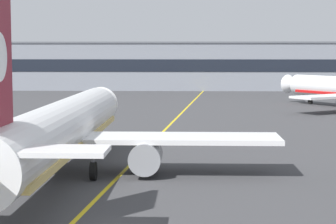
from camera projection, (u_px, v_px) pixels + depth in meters
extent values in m
cube|color=yellow|center=(149.00, 145.00, 61.24)|extent=(14.63, 179.45, 0.01)
cylinder|color=white|center=(62.00, 127.00, 46.45)|extent=(3.93, 36.01, 3.80)
cone|color=white|center=(99.00, 105.00, 65.65)|extent=(3.62, 2.61, 3.61)
cube|color=#DBBC66|center=(62.00, 141.00, 46.55)|extent=(3.84, 33.13, 0.44)
cube|color=black|center=(96.00, 100.00, 63.70)|extent=(2.85, 1.11, 0.60)
cube|color=white|center=(63.00, 138.00, 47.13)|extent=(32.02, 4.91, 0.36)
cylinder|color=gray|center=(146.00, 157.00, 46.04)|extent=(2.31, 3.61, 2.30)
cylinder|color=black|center=(148.00, 153.00, 47.88)|extent=(1.96, 0.19, 1.95)
cylinder|color=#4C4C51|center=(92.00, 130.00, 61.07)|extent=(0.24, 0.24, 1.60)
cylinder|color=black|center=(92.00, 141.00, 61.17)|extent=(0.40, 0.90, 0.90)
cylinder|color=#4C4C51|center=(20.00, 155.00, 44.71)|extent=(0.24, 0.24, 1.60)
cylinder|color=black|center=(20.00, 171.00, 44.82)|extent=(0.40, 1.30, 1.30)
cylinder|color=#4C4C51|center=(93.00, 155.00, 44.54)|extent=(0.24, 0.24, 1.60)
cylinder|color=black|center=(93.00, 171.00, 44.64)|extent=(0.40, 1.30, 1.30)
cone|color=white|center=(293.00, 84.00, 112.31)|extent=(4.12, 3.87, 3.35)
cube|color=black|center=(300.00, 81.00, 110.77)|extent=(2.76, 2.33, 0.56)
cylinder|color=#4C4C51|center=(310.00, 96.00, 108.74)|extent=(0.22, 0.22, 1.48)
cylinder|color=black|center=(310.00, 102.00, 108.83)|extent=(0.77, 0.90, 0.83)
cone|color=orange|center=(107.00, 142.00, 61.84)|extent=(0.36, 0.36, 0.55)
cylinder|color=white|center=(107.00, 141.00, 61.83)|extent=(0.23, 0.23, 0.07)
cube|color=orange|center=(107.00, 144.00, 61.86)|extent=(0.44, 0.44, 0.03)
cube|color=gray|center=(190.00, 67.00, 150.48)|extent=(160.26, 12.00, 10.84)
cube|color=black|center=(190.00, 66.00, 144.42)|extent=(153.85, 0.12, 2.80)
cube|color=#595C63|center=(190.00, 43.00, 149.94)|extent=(160.66, 12.40, 0.40)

